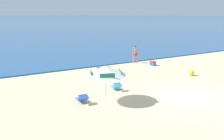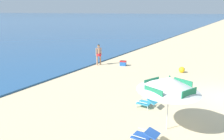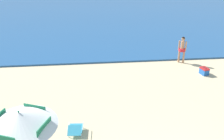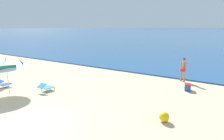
% 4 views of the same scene
% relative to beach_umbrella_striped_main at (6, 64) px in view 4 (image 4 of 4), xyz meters
% --- Properties ---
extents(ground_plane, '(800.00, 800.00, 0.00)m').
position_rel_beach_umbrella_striped_main_xyz_m(ground_plane, '(4.66, -1.96, -1.75)').
color(ground_plane, '#D1BA8E').
extents(beach_umbrella_striped_main, '(2.97, 2.98, 2.09)m').
position_rel_beach_umbrella_striped_main_xyz_m(beach_umbrella_striped_main, '(0.00, 0.00, 0.00)').
color(beach_umbrella_striped_main, silver).
rests_on(beach_umbrella_striped_main, ground).
extents(lounge_chair_under_umbrella, '(0.63, 0.93, 0.52)m').
position_rel_beach_umbrella_striped_main_xyz_m(lounge_chair_under_umbrella, '(1.57, 1.36, -1.48)').
color(lounge_chair_under_umbrella, teal).
rests_on(lounge_chair_under_umbrella, ground).
extents(lounge_chair_beside_umbrella, '(0.61, 0.89, 0.50)m').
position_rel_beach_umbrella_striped_main_xyz_m(lounge_chair_beside_umbrella, '(-1.28, 0.35, -1.48)').
color(lounge_chair_beside_umbrella, '#1E4799').
rests_on(lounge_chair_beside_umbrella, ground).
extents(person_standing_near_shore, '(0.44, 0.41, 1.69)m').
position_rel_beach_umbrella_striped_main_xyz_m(person_standing_near_shore, '(8.02, 7.98, -0.78)').
color(person_standing_near_shore, tan).
rests_on(person_standing_near_shore, ground).
extents(cooler_box, '(0.45, 0.56, 0.43)m').
position_rel_beach_umbrella_striped_main_xyz_m(cooler_box, '(8.74, 6.14, -1.55)').
color(cooler_box, '#1E56A8').
rests_on(cooler_box, ground).
extents(beach_ball, '(0.42, 0.42, 0.42)m').
position_rel_beach_umbrella_striped_main_xyz_m(beach_ball, '(8.77, 1.48, -1.54)').
color(beach_ball, yellow).
rests_on(beach_ball, ground).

